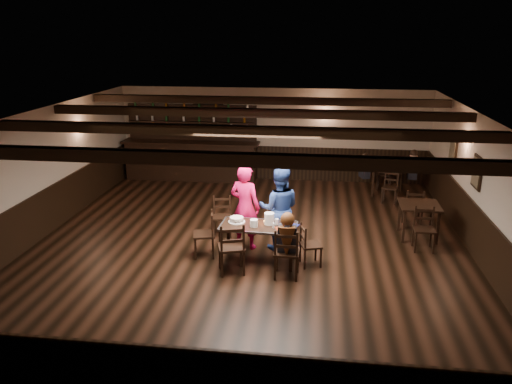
# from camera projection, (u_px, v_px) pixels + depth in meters

# --- Properties ---
(ground) EXTENTS (10.00, 10.00, 0.00)m
(ground) POSITION_uv_depth(u_px,v_px,m) (249.00, 245.00, 10.36)
(ground) COLOR black
(ground) RESTS_ON ground
(room_shell) EXTENTS (9.02, 10.02, 2.71)m
(room_shell) POSITION_uv_depth(u_px,v_px,m) (249.00, 164.00, 9.85)
(room_shell) COLOR #B9AD9A
(room_shell) RESTS_ON ground
(dining_table) EXTENTS (1.48, 0.80, 0.75)m
(dining_table) POSITION_uv_depth(u_px,v_px,m) (258.00, 230.00, 9.44)
(dining_table) COLOR black
(dining_table) RESTS_ON ground
(chair_near_left) EXTENTS (0.57, 0.56, 0.99)m
(chair_near_left) POSITION_uv_depth(u_px,v_px,m) (232.00, 245.00, 8.96)
(chair_near_left) COLOR black
(chair_near_left) RESTS_ON ground
(chair_near_right) EXTENTS (0.45, 0.43, 0.95)m
(chair_near_right) POSITION_uv_depth(u_px,v_px,m) (287.00, 250.00, 8.81)
(chair_near_right) COLOR black
(chair_near_right) RESTS_ON ground
(chair_end_left) EXTENTS (0.49, 0.51, 0.91)m
(chair_end_left) POSITION_uv_depth(u_px,v_px,m) (208.00, 230.00, 9.74)
(chair_end_left) COLOR black
(chair_end_left) RESTS_ON ground
(chair_end_right) EXTENTS (0.46, 0.47, 0.82)m
(chair_end_right) POSITION_uv_depth(u_px,v_px,m) (307.00, 242.00, 9.35)
(chair_end_right) COLOR black
(chair_end_right) RESTS_ON ground
(chair_far_pushed) EXTENTS (0.47, 0.45, 0.86)m
(chair_far_pushed) POSITION_uv_depth(u_px,v_px,m) (222.00, 213.00, 10.78)
(chair_far_pushed) COLOR black
(chair_far_pushed) RESTS_ON ground
(woman_pink) EXTENTS (0.73, 0.59, 1.74)m
(woman_pink) POSITION_uv_depth(u_px,v_px,m) (245.00, 207.00, 10.03)
(woman_pink) COLOR #E1174D
(woman_pink) RESTS_ON ground
(man_blue) EXTENTS (0.86, 0.69, 1.71)m
(man_blue) POSITION_uv_depth(u_px,v_px,m) (279.00, 209.00, 9.99)
(man_blue) COLOR navy
(man_blue) RESTS_ON ground
(seated_person) EXTENTS (0.33, 0.50, 0.81)m
(seated_person) POSITION_uv_depth(u_px,v_px,m) (287.00, 235.00, 8.79)
(seated_person) COLOR black
(seated_person) RESTS_ON ground
(cake) EXTENTS (0.32, 0.32, 0.10)m
(cake) POSITION_uv_depth(u_px,v_px,m) (237.00, 220.00, 9.56)
(cake) COLOR white
(cake) RESTS_ON dining_table
(plate_stack_a) EXTENTS (0.15, 0.15, 0.14)m
(plate_stack_a) POSITION_uv_depth(u_px,v_px,m) (254.00, 223.00, 9.33)
(plate_stack_a) COLOR white
(plate_stack_a) RESTS_ON dining_table
(plate_stack_b) EXTENTS (0.19, 0.19, 0.22)m
(plate_stack_b) POSITION_uv_depth(u_px,v_px,m) (269.00, 219.00, 9.43)
(plate_stack_b) COLOR white
(plate_stack_b) RESTS_ON dining_table
(tea_light) EXTENTS (0.05, 0.05, 0.06)m
(tea_light) POSITION_uv_depth(u_px,v_px,m) (265.00, 222.00, 9.51)
(tea_light) COLOR #A5A8AD
(tea_light) RESTS_ON dining_table
(salt_shaker) EXTENTS (0.04, 0.04, 0.10)m
(salt_shaker) POSITION_uv_depth(u_px,v_px,m) (274.00, 225.00, 9.27)
(salt_shaker) COLOR silver
(salt_shaker) RESTS_ON dining_table
(pepper_shaker) EXTENTS (0.04, 0.04, 0.10)m
(pepper_shaker) POSITION_uv_depth(u_px,v_px,m) (280.00, 226.00, 9.24)
(pepper_shaker) COLOR #A5A8AD
(pepper_shaker) RESTS_ON dining_table
(drink_glass) EXTENTS (0.07, 0.07, 0.12)m
(drink_glass) POSITION_uv_depth(u_px,v_px,m) (277.00, 222.00, 9.42)
(drink_glass) COLOR silver
(drink_glass) RESTS_ON dining_table
(menu_red) EXTENTS (0.34, 0.30, 0.00)m
(menu_red) POSITION_uv_depth(u_px,v_px,m) (283.00, 228.00, 9.26)
(menu_red) COLOR maroon
(menu_red) RESTS_ON dining_table
(menu_blue) EXTENTS (0.36, 0.30, 0.00)m
(menu_blue) POSITION_uv_depth(u_px,v_px,m) (290.00, 225.00, 9.42)
(menu_blue) COLOR #101350
(menu_blue) RESTS_ON dining_table
(bar_counter) EXTENTS (4.06, 0.70, 2.20)m
(bar_counter) POSITION_uv_depth(u_px,v_px,m) (192.00, 155.00, 14.87)
(bar_counter) COLOR black
(bar_counter) RESTS_ON ground
(back_table_a) EXTENTS (0.83, 0.83, 0.75)m
(back_table_a) POSITION_uv_depth(u_px,v_px,m) (419.00, 209.00, 10.59)
(back_table_a) COLOR black
(back_table_a) RESTS_ON ground
(back_table_b) EXTENTS (0.96, 0.96, 0.75)m
(back_table_b) POSITION_uv_depth(u_px,v_px,m) (388.00, 172.00, 13.35)
(back_table_b) COLOR black
(back_table_b) RESTS_ON ground
(bg_patron_left) EXTENTS (0.30, 0.37, 0.68)m
(bg_patron_left) POSITION_uv_depth(u_px,v_px,m) (365.00, 165.00, 13.41)
(bg_patron_left) COLOR black
(bg_patron_left) RESTS_ON ground
(bg_patron_right) EXTENTS (0.27, 0.40, 0.78)m
(bg_patron_right) POSITION_uv_depth(u_px,v_px,m) (413.00, 164.00, 13.32)
(bg_patron_right) COLOR black
(bg_patron_right) RESTS_ON ground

